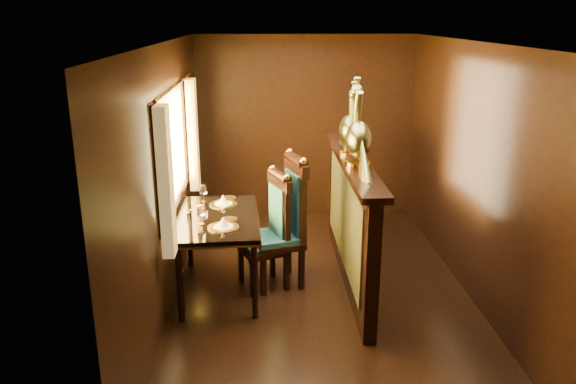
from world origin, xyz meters
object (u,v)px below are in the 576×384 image
(chair_right, at_px, (288,217))
(peacock_left, at_px, (359,123))
(dining_table, at_px, (217,223))
(chair_left, at_px, (273,226))
(peacock_right, at_px, (351,116))

(chair_right, relative_size, peacock_left, 1.72)
(dining_table, distance_m, peacock_left, 1.73)
(chair_left, xyz_separation_m, peacock_left, (0.81, -0.24, 1.12))
(dining_table, xyz_separation_m, chair_right, (0.72, 0.14, 0.00))
(dining_table, height_order, chair_left, chair_left)
(chair_left, relative_size, chair_right, 0.89)
(chair_right, distance_m, peacock_right, 1.22)
(chair_left, relative_size, peacock_right, 1.65)
(chair_left, distance_m, chair_right, 0.19)
(peacock_left, xyz_separation_m, peacock_right, (0.00, 0.53, -0.03))
(chair_right, height_order, peacock_left, peacock_left)
(dining_table, xyz_separation_m, peacock_right, (1.38, 0.38, 1.01))
(peacock_left, bearing_deg, dining_table, 173.74)
(peacock_left, bearing_deg, peacock_right, 90.00)
(chair_right, bearing_deg, peacock_left, -40.72)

